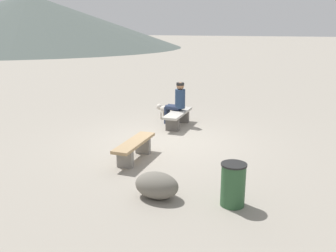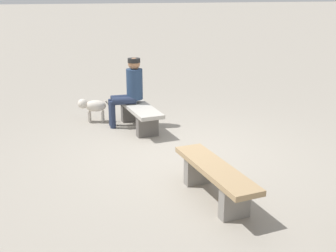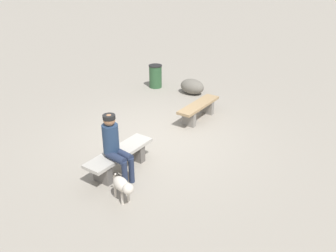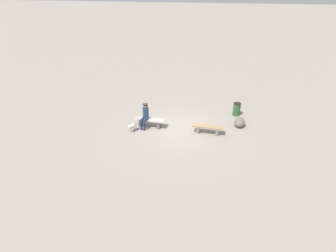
{
  "view_description": "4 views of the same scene",
  "coord_description": "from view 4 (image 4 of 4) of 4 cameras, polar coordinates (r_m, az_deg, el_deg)",
  "views": [
    {
      "loc": [
        -8.73,
        -3.11,
        2.96
      ],
      "look_at": [
        -0.35,
        -0.15,
        0.52
      ],
      "focal_mm": 39.02,
      "sensor_mm": 36.0,
      "label": 1
    },
    {
      "loc": [
        -5.64,
        2.52,
        2.46
      ],
      "look_at": [
        0.1,
        0.15,
        0.45
      ],
      "focal_mm": 43.83,
      "sensor_mm": 36.0,
      "label": 2
    },
    {
      "loc": [
        5.95,
        4.44,
        3.92
      ],
      "look_at": [
        -0.14,
        0.24,
        0.37
      ],
      "focal_mm": 37.61,
      "sensor_mm": 36.0,
      "label": 3
    },
    {
      "loc": [
        -2.14,
        11.7,
        6.72
      ],
      "look_at": [
        0.41,
        0.61,
        0.39
      ],
      "focal_mm": 27.32,
      "sensor_mm": 36.0,
      "label": 4
    }
  ],
  "objects": [
    {
      "name": "bench_left",
      "position": [
        13.15,
        8.86,
        -0.46
      ],
      "size": [
        1.58,
        0.39,
        0.45
      ],
      "rotation": [
        0.0,
        0.0,
        -0.0
      ],
      "color": "gray",
      "rests_on": "ground"
    },
    {
      "name": "ground",
      "position": [
        13.67,
        2.23,
        -0.52
      ],
      "size": [
        210.0,
        210.0,
        0.06
      ],
      "primitive_type": "cube",
      "color": "gray"
    },
    {
      "name": "seated_person",
      "position": [
        13.45,
        -5.15,
        2.62
      ],
      "size": [
        0.38,
        0.67,
        1.32
      ],
      "rotation": [
        0.0,
        0.0,
        -0.13
      ],
      "color": "navy",
      "rests_on": "ground"
    },
    {
      "name": "boulder",
      "position": [
        14.24,
        15.68,
        0.83
      ],
      "size": [
        0.63,
        0.86,
        0.47
      ],
      "primitive_type": "ellipsoid",
      "rotation": [
        0.0,
        0.0,
        3.05
      ],
      "color": "#6B665B",
      "rests_on": "ground"
    },
    {
      "name": "trash_bin",
      "position": [
        15.35,
        15.07,
        3.64
      ],
      "size": [
        0.44,
        0.44,
        0.75
      ],
      "color": "#2D5633",
      "rests_on": "ground"
    },
    {
      "name": "bench_right",
      "position": [
        13.67,
        -4.05,
        1.04
      ],
      "size": [
        1.62,
        0.45,
        0.45
      ],
      "rotation": [
        0.0,
        0.0,
        -0.0
      ],
      "color": "#605B56",
      "rests_on": "ground"
    },
    {
      "name": "dog",
      "position": [
        13.28,
        -7.96,
        0.02
      ],
      "size": [
        0.37,
        0.63,
        0.48
      ],
      "rotation": [
        0.0,
        0.0,
        1.21
      ],
      "color": "beige",
      "rests_on": "ground"
    }
  ]
}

